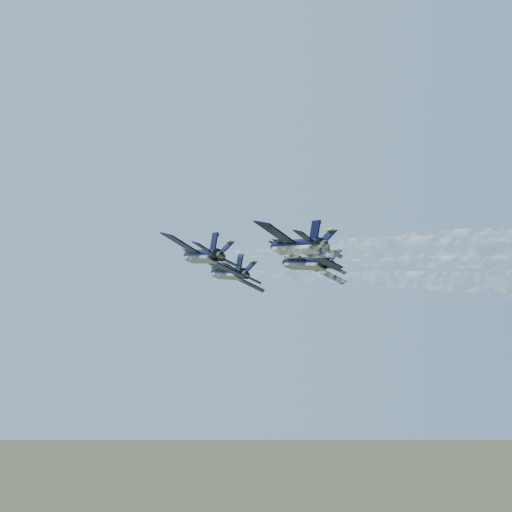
{
  "coord_description": "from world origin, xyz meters",
  "views": [
    {
      "loc": [
        -1.26,
        -110.7,
        78.84
      ],
      "look_at": [
        3.02,
        0.24,
        98.67
      ],
      "focal_mm": 50.0,
      "sensor_mm": 36.0,
      "label": 1
    }
  ],
  "objects_px": {
    "jet_lead": "(227,273)",
    "jet_slot": "(295,246)",
    "jet_right": "(305,263)",
    "jet_left": "(201,256)"
  },
  "relations": [
    {
      "from": "jet_right",
      "to": "jet_lead",
      "type": "bearing_deg",
      "value": 116.95
    },
    {
      "from": "jet_right",
      "to": "jet_slot",
      "type": "height_order",
      "value": "same"
    },
    {
      "from": "jet_left",
      "to": "jet_slot",
      "type": "height_order",
      "value": "same"
    },
    {
      "from": "jet_right",
      "to": "jet_slot",
      "type": "xyz_separation_m",
      "value": [
        -2.84,
        -13.93,
        0.0
      ]
    },
    {
      "from": "jet_left",
      "to": "jet_right",
      "type": "relative_size",
      "value": 1.0
    },
    {
      "from": "jet_left",
      "to": "jet_slot",
      "type": "distance_m",
      "value": 15.69
    },
    {
      "from": "jet_lead",
      "to": "jet_left",
      "type": "bearing_deg",
      "value": -123.7
    },
    {
      "from": "jet_left",
      "to": "jet_slot",
      "type": "relative_size",
      "value": 1.0
    },
    {
      "from": "jet_lead",
      "to": "jet_right",
      "type": "xyz_separation_m",
      "value": [
        12.32,
        -11.21,
        0.0
      ]
    },
    {
      "from": "jet_lead",
      "to": "jet_slot",
      "type": "distance_m",
      "value": 26.87
    }
  ]
}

